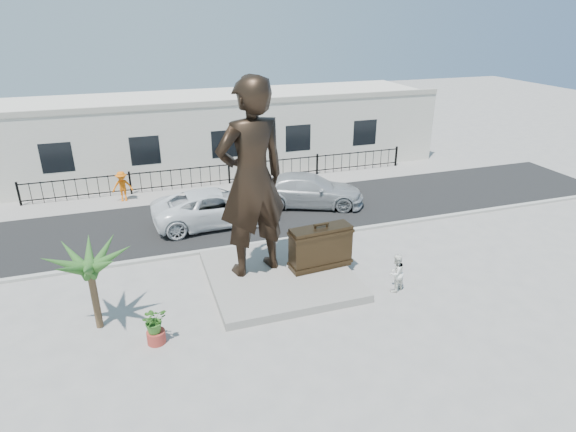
# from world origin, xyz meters

# --- Properties ---
(ground) EXTENTS (100.00, 100.00, 0.00)m
(ground) POSITION_xyz_m (0.00, 0.00, 0.00)
(ground) COLOR #9E9991
(ground) RESTS_ON ground
(street) EXTENTS (40.00, 7.00, 0.01)m
(street) POSITION_xyz_m (0.00, 8.00, 0.01)
(street) COLOR black
(street) RESTS_ON ground
(curb) EXTENTS (40.00, 0.25, 0.12)m
(curb) POSITION_xyz_m (0.00, 4.50, 0.06)
(curb) COLOR #A5A399
(curb) RESTS_ON ground
(far_sidewalk) EXTENTS (40.00, 2.50, 0.02)m
(far_sidewalk) POSITION_xyz_m (0.00, 12.00, 0.01)
(far_sidewalk) COLOR #9E9991
(far_sidewalk) RESTS_ON ground
(plinth) EXTENTS (5.20, 5.20, 0.30)m
(plinth) POSITION_xyz_m (-0.50, 1.50, 0.15)
(plinth) COLOR gray
(plinth) RESTS_ON ground
(fence) EXTENTS (22.00, 0.10, 1.20)m
(fence) POSITION_xyz_m (0.00, 12.80, 0.60)
(fence) COLOR black
(fence) RESTS_ON ground
(building) EXTENTS (28.00, 7.00, 4.40)m
(building) POSITION_xyz_m (0.00, 17.00, 2.20)
(building) COLOR silver
(building) RESTS_ON ground
(statue) EXTENTS (2.93, 2.25, 7.17)m
(statue) POSITION_xyz_m (-1.35, 1.98, 3.88)
(statue) COLOR black
(statue) RESTS_ON plinth
(suitcase) EXTENTS (2.38, 0.92, 1.64)m
(suitcase) POSITION_xyz_m (1.09, 1.38, 1.12)
(suitcase) COLOR #312314
(suitcase) RESTS_ON plinth
(tourist) EXTENTS (0.86, 0.78, 1.44)m
(tourist) POSITION_xyz_m (3.18, -0.61, 0.72)
(tourist) COLOR white
(tourist) RESTS_ON ground
(car_white) EXTENTS (6.02, 2.99, 1.64)m
(car_white) POSITION_xyz_m (-1.77, 7.42, 0.83)
(car_white) COLOR white
(car_white) RESTS_ON street
(car_silver) EXTENTS (6.03, 4.19, 1.62)m
(car_silver) POSITION_xyz_m (3.21, 8.18, 0.82)
(car_silver) COLOR #A5A8A9
(car_silver) RESTS_ON street
(worker) EXTENTS (1.07, 0.65, 1.62)m
(worker) POSITION_xyz_m (-5.90, 11.81, 0.83)
(worker) COLOR orange
(worker) RESTS_ON far_sidewalk
(palm_tree) EXTENTS (1.80, 1.80, 3.20)m
(palm_tree) POSITION_xyz_m (-6.86, 0.46, 0.00)
(palm_tree) COLOR #28541E
(palm_tree) RESTS_ON ground
(planter) EXTENTS (0.56, 0.56, 0.40)m
(planter) POSITION_xyz_m (-5.20, -0.94, 0.20)
(planter) COLOR #A3342B
(planter) RESTS_ON ground
(shrub) EXTENTS (0.87, 0.79, 0.83)m
(shrub) POSITION_xyz_m (-5.20, -0.94, 0.81)
(shrub) COLOR #387124
(shrub) RESTS_ON planter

